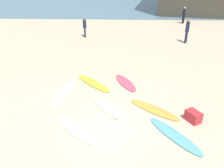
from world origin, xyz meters
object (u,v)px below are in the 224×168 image
surfboard_2 (64,93)px  beachgoer_near (85,26)px  surfboard_5 (154,109)px  beachgoer_mid (184,14)px  surfboard_3 (175,135)px  surfboard_4 (93,83)px  beach_cooler (193,116)px  beachgoer_far (187,30)px  surfboard_1 (77,130)px  surfboard_6 (107,107)px  surfboard_0 (126,83)px

surfboard_2 → beachgoer_near: beachgoer_near is taller
surfboard_5 → beachgoer_mid: bearing=-157.7°
surfboard_3 → surfboard_5: (-0.52, 1.63, -0.00)m
surfboard_4 → beach_cooler: beach_cooler is taller
beachgoer_far → surfboard_1: bearing=-177.2°
surfboard_6 → beachgoer_near: 11.27m
surfboard_0 → beachgoer_near: 9.27m
surfboard_2 → surfboard_1: bearing=-60.7°
surfboard_4 → surfboard_6: (0.82, -2.25, -0.01)m
surfboard_1 → surfboard_5: bearing=160.3°
beach_cooler → surfboard_4: bearing=144.0°
surfboard_3 → surfboard_6: 3.02m
surfboard_5 → beach_cooler: 1.57m
surfboard_4 → surfboard_5: bearing=-82.7°
surfboard_5 → beachgoer_mid: size_ratio=1.39×
surfboard_4 → surfboard_5: surfboard_4 is taller
surfboard_0 → beachgoer_mid: (6.25, 14.31, 0.90)m
beachgoer_mid → surfboard_2: bearing=11.9°
surfboard_3 → surfboard_6: surfboard_3 is taller
beach_cooler → beachgoer_far: bearing=77.7°
surfboard_5 → beachgoer_far: (3.65, 9.67, 1.01)m
surfboard_6 → surfboard_1: bearing=-158.2°
surfboard_5 → beachgoer_near: (-4.45, 11.06, 0.86)m
surfboard_4 → beachgoer_near: 8.91m
beachgoer_mid → beachgoer_near: bearing=-16.7°
beachgoer_mid → surfboard_6: bearing=19.5°
surfboard_5 → surfboard_6: surfboard_5 is taller
surfboard_0 → beach_cooler: 4.04m
surfboard_6 → beach_cooler: 3.46m
surfboard_5 → beachgoer_near: beachgoer_near is taller
surfboard_2 → beach_cooler: (5.47, -1.95, 0.18)m
surfboard_2 → beach_cooler: beach_cooler is taller
surfboard_1 → surfboard_5: 3.32m
surfboard_0 → surfboard_2: surfboard_0 is taller
surfboard_5 → beachgoer_mid: 17.53m
surfboard_0 → surfboard_4: bearing=159.4°
beachgoer_near → surfboard_6: bearing=3.3°
surfboard_4 → beachgoer_mid: (7.90, 14.40, 0.89)m
surfboard_0 → beachgoer_near: size_ratio=1.26×
surfboard_4 → surfboard_1: bearing=-135.5°
beachgoer_far → surfboard_5: bearing=-167.1°
beach_cooler → surfboard_3: bearing=-133.4°
surfboard_0 → surfboard_3: bearing=-91.4°
surfboard_4 → surfboard_6: surfboard_4 is taller
surfboard_0 → surfboard_4: surfboard_4 is taller
beachgoer_far → beach_cooler: bearing=-158.7°
surfboard_1 → beachgoer_mid: 19.95m
surfboard_3 → surfboard_0: bearing=-102.7°
surfboard_3 → beachgoer_near: 13.65m
beachgoer_mid → beach_cooler: 17.85m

